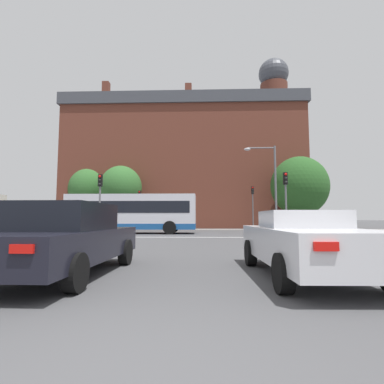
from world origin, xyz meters
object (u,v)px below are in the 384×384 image
(traffic_light_near_left, at_px, (100,194))
(street_lamp_junction, at_px, (270,179))
(car_saloon_left, at_px, (65,238))
(car_roadster_right, at_px, (305,242))
(traffic_light_far_right, at_px, (253,201))
(pedestrian_waiting, at_px, (139,220))
(traffic_light_near_right, at_px, (286,193))
(bus_crossing_lead, at_px, (132,213))
(pedestrian_walking_east, at_px, (121,221))
(traffic_light_far_left, at_px, (139,203))

(traffic_light_near_left, bearing_deg, street_lamp_junction, 16.62)
(car_saloon_left, xyz_separation_m, street_lamp_junction, (8.07, 16.79, 3.46))
(car_roadster_right, relative_size, traffic_light_far_right, 1.02)
(traffic_light_near_left, distance_m, pedestrian_waiting, 14.00)
(street_lamp_junction, bearing_deg, traffic_light_near_left, -163.38)
(traffic_light_near_right, relative_size, pedestrian_waiting, 2.51)
(car_roadster_right, bearing_deg, traffic_light_near_right, 74.78)
(bus_crossing_lead, height_order, traffic_light_near_left, traffic_light_near_left)
(car_saloon_left, xyz_separation_m, traffic_light_near_left, (-3.88, 13.22, 2.00))
(bus_crossing_lead, distance_m, pedestrian_walking_east, 9.23)
(car_roadster_right, height_order, traffic_light_far_right, traffic_light_far_right)
(traffic_light_near_left, xyz_separation_m, traffic_light_near_right, (12.15, -0.09, 0.04))
(car_saloon_left, relative_size, pedestrian_walking_east, 3.03)
(traffic_light_far_right, xyz_separation_m, street_lamp_junction, (-0.12, -8.57, 1.18))
(traffic_light_near_right, relative_size, pedestrian_walking_east, 2.64)
(pedestrian_waiting, bearing_deg, traffic_light_far_left, -136.50)
(bus_crossing_lead, height_order, street_lamp_junction, street_lamp_junction)
(street_lamp_junction, distance_m, pedestrian_walking_east, 17.11)
(car_roadster_right, distance_m, traffic_light_far_right, 25.61)
(traffic_light_far_right, bearing_deg, car_roadster_right, -97.17)
(car_roadster_right, bearing_deg, street_lamp_junction, 78.40)
(traffic_light_far_right, bearing_deg, traffic_light_near_right, -89.64)
(traffic_light_far_left, relative_size, traffic_light_near_right, 1.00)
(traffic_light_far_right, bearing_deg, traffic_light_far_left, 178.46)
(traffic_light_far_right, height_order, traffic_light_far_left, traffic_light_far_right)
(bus_crossing_lead, distance_m, traffic_light_near_right, 11.80)
(pedestrian_waiting, relative_size, pedestrian_walking_east, 1.05)
(traffic_light_far_right, relative_size, traffic_light_far_left, 1.09)
(car_saloon_left, xyz_separation_m, pedestrian_walking_east, (-5.98, 25.97, 0.15))
(traffic_light_far_left, bearing_deg, pedestrian_walking_east, 172.15)
(car_saloon_left, bearing_deg, pedestrian_waiting, 99.90)
(car_saloon_left, relative_size, traffic_light_far_right, 1.05)
(bus_crossing_lead, bearing_deg, car_saloon_left, -171.25)
(car_saloon_left, relative_size, bus_crossing_lead, 0.48)
(traffic_light_far_left, relative_size, street_lamp_junction, 0.61)
(street_lamp_junction, bearing_deg, bus_crossing_lead, 176.83)
(car_roadster_right, bearing_deg, traffic_light_far_left, 107.92)
(traffic_light_far_left, bearing_deg, pedestrian_waiting, 104.60)
(traffic_light_near_left, bearing_deg, traffic_light_far_right, 45.16)
(traffic_light_near_right, bearing_deg, traffic_light_near_left, 179.58)
(traffic_light_near_right, bearing_deg, traffic_light_far_left, 134.08)
(pedestrian_waiting, bearing_deg, car_roadster_right, -132.18)
(car_saloon_left, height_order, traffic_light_far_right, traffic_light_far_right)
(bus_crossing_lead, bearing_deg, pedestrian_walking_east, 21.04)
(bus_crossing_lead, relative_size, traffic_light_far_left, 2.40)
(street_lamp_junction, bearing_deg, car_saloon_left, -115.68)
(traffic_light_near_left, relative_size, pedestrian_walking_east, 2.60)
(bus_crossing_lead, height_order, traffic_light_far_left, traffic_light_far_left)
(traffic_light_far_left, bearing_deg, traffic_light_far_right, -1.54)
(pedestrian_walking_east, bearing_deg, traffic_light_far_left, 31.82)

